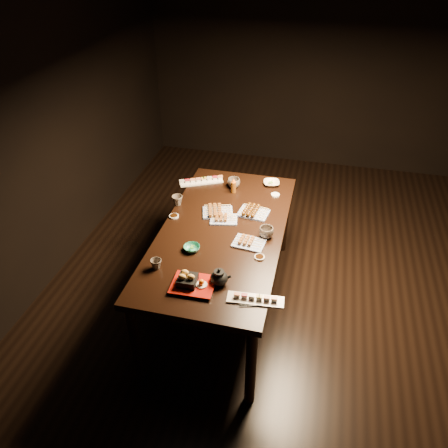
{
  "coord_description": "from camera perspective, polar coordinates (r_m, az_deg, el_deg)",
  "views": [
    {
      "loc": [
        0.19,
        -2.85,
        2.65
      ],
      "look_at": [
        -0.45,
        -0.25,
        0.77
      ],
      "focal_mm": 35.0,
      "sensor_mm": 36.0,
      "label": 1
    }
  ],
  "objects": [
    {
      "name": "teacup_far_right",
      "position": [
        3.75,
        1.29,
        5.38
      ],
      "size": [
        0.12,
        0.12,
        0.08
      ],
      "primitive_type": "imported",
      "rotation": [
        0.0,
        0.0,
        -0.19
      ],
      "color": "brown",
      "rests_on": "dining_table"
    },
    {
      "name": "sauce_dish_se",
      "position": [
        2.99,
        4.66,
        -4.35
      ],
      "size": [
        0.08,
        0.08,
        0.01
      ],
      "primitive_type": "cylinder",
      "rotation": [
        0.0,
        0.0,
        -0.11
      ],
      "color": "white",
      "rests_on": "dining_table"
    },
    {
      "name": "teacup_mid_right",
      "position": [
        3.16,
        5.54,
        -1.1
      ],
      "size": [
        0.12,
        0.12,
        0.08
      ],
      "primitive_type": "imported",
      "rotation": [
        0.0,
        0.0,
        0.17
      ],
      "color": "brown",
      "rests_on": "dining_table"
    },
    {
      "name": "sauce_dish_east",
      "position": [
        3.68,
        6.72,
        3.81
      ],
      "size": [
        0.07,
        0.07,
        0.01
      ],
      "primitive_type": "cylinder",
      "rotation": [
        0.0,
        0.0,
        0.0
      ],
      "color": "white",
      "rests_on": "dining_table"
    },
    {
      "name": "condiment_bottle",
      "position": [
        3.67,
        1.25,
        5.05
      ],
      "size": [
        0.05,
        0.05,
        0.13
      ],
      "primitive_type": "cylinder",
      "rotation": [
        0.0,
        0.0,
        -0.27
      ],
      "color": "#64340D",
      "rests_on": "dining_table"
    },
    {
      "name": "sauce_dish_nw",
      "position": [
        3.87,
        -2.75,
        5.7
      ],
      "size": [
        0.11,
        0.11,
        0.01
      ],
      "primitive_type": "cylinder",
      "rotation": [
        0.0,
        0.0,
        0.45
      ],
      "color": "white",
      "rests_on": "dining_table"
    },
    {
      "name": "tempura_tray",
      "position": [
        2.75,
        -4.07,
        -7.38
      ],
      "size": [
        0.28,
        0.23,
        0.1
      ],
      "primitive_type": null,
      "rotation": [
        0.0,
        0.0,
        0.03
      ],
      "color": "black",
      "rests_on": "dining_table"
    },
    {
      "name": "yakitori_plate_center",
      "position": [
        3.33,
        -0.04,
        0.87
      ],
      "size": [
        0.23,
        0.19,
        0.05
      ],
      "primitive_type": null,
      "rotation": [
        0.0,
        0.0,
        0.2
      ],
      "color": "#828EB6",
      "rests_on": "dining_table"
    },
    {
      "name": "chopsticks_se",
      "position": [
        2.66,
        4.42,
        -10.55
      ],
      "size": [
        0.22,
        0.08,
        0.01
      ],
      "primitive_type": null,
      "rotation": [
        0.0,
        0.0,
        0.26
      ],
      "color": "black",
      "rests_on": "dining_table"
    },
    {
      "name": "tsukune_plate",
      "position": [
        3.41,
        3.87,
        1.72
      ],
      "size": [
        0.25,
        0.2,
        0.06
      ],
      "primitive_type": null,
      "rotation": [
        0.0,
        0.0,
        -0.14
      ],
      "color": "#828EB6",
      "rests_on": "dining_table"
    },
    {
      "name": "yakitori_plate_right",
      "position": [
        3.1,
        3.3,
        -2.22
      ],
      "size": [
        0.24,
        0.18,
        0.06
      ],
      "primitive_type": null,
      "rotation": [
        0.0,
        0.0,
        -0.12
      ],
      "color": "#828EB6",
      "rests_on": "dining_table"
    },
    {
      "name": "teacup_near_left",
      "position": [
        2.92,
        -8.85,
        -5.19
      ],
      "size": [
        0.08,
        0.08,
        0.07
      ],
      "primitive_type": "imported",
      "rotation": [
        0.0,
        0.0,
        -0.02
      ],
      "color": "brown",
      "rests_on": "dining_table"
    },
    {
      "name": "sushi_platter_near",
      "position": [
        2.68,
        4.13,
        -9.61
      ],
      "size": [
        0.35,
        0.12,
        0.04
      ],
      "primitive_type": null,
      "rotation": [
        0.0,
        0.0,
        0.08
      ],
      "color": "white",
      "rests_on": "dining_table"
    },
    {
      "name": "chopsticks_near",
      "position": [
        2.79,
        -5.42,
        -7.94
      ],
      "size": [
        0.15,
        0.21,
        0.01
      ],
      "primitive_type": null,
      "rotation": [
        0.0,
        0.0,
        0.99
      ],
      "color": "black",
      "rests_on": "dining_table"
    },
    {
      "name": "yakitori_plate_left",
      "position": [
        3.41,
        -0.82,
        1.82
      ],
      "size": [
        0.27,
        0.23,
        0.06
      ],
      "primitive_type": null,
      "rotation": [
        0.0,
        0.0,
        0.29
      ],
      "color": "#828EB6",
      "rests_on": "dining_table"
    },
    {
      "name": "edamame_bowl_green",
      "position": [
        3.05,
        -4.22,
        -3.16
      ],
      "size": [
        0.13,
        0.13,
        0.04
      ],
      "primitive_type": "imported",
      "rotation": [
        0.0,
        0.0,
        0.14
      ],
      "color": "teal",
      "rests_on": "dining_table"
    },
    {
      "name": "edamame_bowl_cream",
      "position": [
        3.82,
        6.21,
        5.33
      ],
      "size": [
        0.16,
        0.16,
        0.03
      ],
      "primitive_type": "imported",
      "rotation": [
        0.0,
        0.0,
        0.23
      ],
      "color": "beige",
      "rests_on": "dining_table"
    },
    {
      "name": "teacup_far_left",
      "position": [
        3.53,
        -6.11,
        3.08
      ],
      "size": [
        0.12,
        0.12,
        0.08
      ],
      "primitive_type": "imported",
      "rotation": [
        0.0,
        0.0,
        0.49
      ],
      "color": "brown",
      "rests_on": "dining_table"
    },
    {
      "name": "sushi_platter_far",
      "position": [
        3.84,
        -3.01,
        5.76
      ],
      "size": [
        0.38,
        0.26,
        0.05
      ],
      "primitive_type": null,
      "rotation": [
        0.0,
        0.0,
        3.61
      ],
      "color": "white",
      "rests_on": "dining_table"
    },
    {
      "name": "dining_table",
      "position": [
        3.48,
        -0.2,
        -5.8
      ],
      "size": [
        1.17,
        1.92,
        0.75
      ],
      "primitive_type": "cube",
      "rotation": [
        0.0,
        0.0,
        0.15
      ],
      "color": "black",
      "rests_on": "ground"
    },
    {
      "name": "ground",
      "position": [
        3.9,
        7.32,
        -8.17
      ],
      "size": [
        5.0,
        5.0,
        0.0
      ],
      "primitive_type": "plane",
      "color": "black",
      "rests_on": "ground"
    },
    {
      "name": "teapot",
      "position": [
        2.76,
        -0.65,
        -6.85
      ],
      "size": [
        0.16,
        0.16,
        0.11
      ],
      "primitive_type": null,
      "rotation": [
        0.0,
        0.0,
        0.19
      ],
      "color": "black",
      "rests_on": "dining_table"
    },
    {
      "name": "sauce_dish_west",
      "position": [
        3.41,
        -6.55,
        1.02
      ],
      "size": [
        0.1,
        0.1,
        0.01
      ],
      "primitive_type": "cylinder",
      "rotation": [
        0.0,
        0.0,
        0.45
      ],
      "color": "white",
      "rests_on": "dining_table"
    }
  ]
}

